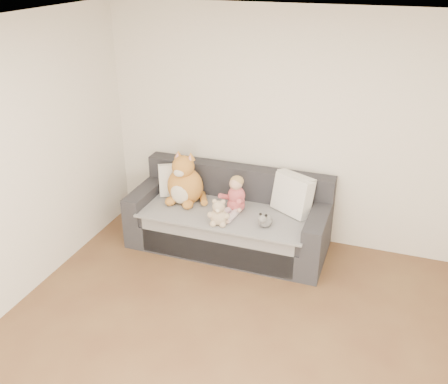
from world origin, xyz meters
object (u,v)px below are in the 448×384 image
object	(u,v)px
sofa	(230,220)
toddler	(235,198)
plush_cat	(185,183)
sippy_cup	(225,216)
teddy_bear	(219,214)

from	to	relation	value
sofa	toddler	distance (m)	0.36
sofa	toddler	bearing A→B (deg)	-44.99
sofa	plush_cat	size ratio (longest dim) A/B	3.48
sofa	plush_cat	world-z (taller)	plush_cat
sofa	sippy_cup	distance (m)	0.39
teddy_bear	sippy_cup	world-z (taller)	teddy_bear
teddy_bear	sippy_cup	bearing A→B (deg)	57.21
toddler	teddy_bear	world-z (taller)	toddler
toddler	sippy_cup	distance (m)	0.26
toddler	sippy_cup	size ratio (longest dim) A/B	3.76
toddler	plush_cat	size ratio (longest dim) A/B	0.68
sofa	sippy_cup	size ratio (longest dim) A/B	19.15
plush_cat	sofa	bearing A→B (deg)	6.83
plush_cat	toddler	bearing A→B (deg)	-1.77
sippy_cup	sofa	bearing A→B (deg)	99.80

